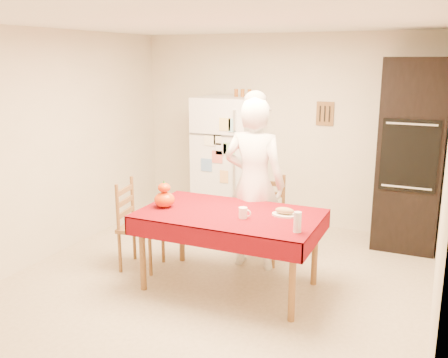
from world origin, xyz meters
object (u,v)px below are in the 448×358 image
Objects in this scene: oven_cabinet at (411,155)px; chair_far at (265,215)px; chair_left at (135,221)px; bread_plate at (285,215)px; dining_table at (230,220)px; coffee_mug at (243,213)px; seated_woman at (254,184)px; refrigerator at (227,161)px; pumpkin_lower at (164,200)px; wine_glass at (297,222)px.

oven_cabinet is 1.83m from chair_far.
chair_left reaches higher than bread_plate.
oven_cabinet is at bearing 61.10° from bread_plate.
dining_table is 0.85m from chair_far.
bread_plate is at bearing -59.89° from chair_far.
chair_far reaches higher than coffee_mug.
chair_far is at bearing -100.57° from seated_woman.
bread_plate is (1.32, -1.69, -0.08)m from refrigerator.
pumpkin_lower is 1.14× the size of wine_glass.
pumpkin_lower reaches higher than coffee_mug.
bread_plate is (0.33, 0.22, -0.04)m from coffee_mug.
chair_far is at bearing 121.51° from wine_glass.
coffee_mug is (0.15, -0.69, -0.10)m from seated_woman.
wine_glass is (0.71, -0.86, -0.06)m from seated_woman.
bread_plate is (-0.23, 0.38, -0.08)m from wine_glass.
wine_glass is at bearing -59.07° from bread_plate.
oven_cabinet reaches higher than coffee_mug.
oven_cabinet is at bearing 1.18° from refrigerator.
seated_woman reaches higher than chair_far.
chair_far is (-1.40, -1.02, -0.59)m from oven_cabinet.
seated_woman is 9.01× the size of pumpkin_lower.
seated_woman is 0.69m from bread_plate.
bread_plate is at bearing 120.93° from wine_glass.
bread_plate is at bearing 134.25° from seated_woman.
chair_far and chair_left have the same top height.
chair_left is at bearing -99.37° from refrigerator.
oven_cabinet is at bearing 71.01° from wine_glass.
chair_far is 9.50× the size of coffee_mug.
pumpkin_lower is 0.84× the size of bread_plate.
refrigerator is 1.99m from dining_table.
bread_plate is at bearing 13.22° from dining_table.
chair_left is (-2.57, -1.81, -0.59)m from oven_cabinet.
coffee_mug is at bearing 101.32° from seated_woman.
oven_cabinet is 10.93× the size of pumpkin_lower.
seated_woman is (1.13, 0.54, 0.40)m from chair_left.
seated_woman is at bearing 45.18° from pumpkin_lower.
chair_left is at bearing 173.38° from coffee_mug.
seated_woman is at bearing -101.13° from chair_far.
chair_far is 1.00× the size of chair_left.
refrigerator reaches higher than coffee_mug.
chair_left is 3.96× the size of bread_plate.
refrigerator is at bearing 94.81° from pumpkin_lower.
chair_left is 9.50× the size of coffee_mug.
coffee_mug is (1.28, -0.15, 0.30)m from chair_left.
coffee_mug is (0.11, -0.93, 0.30)m from chair_far.
chair_far is at bearing -65.84° from chair_left.
oven_cabinet reaches higher than pumpkin_lower.
wine_glass is (1.39, -0.17, 0.01)m from pumpkin_lower.
pumpkin_lower is at bearing -137.45° from oven_cabinet.
chair_far is 0.99m from coffee_mug.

